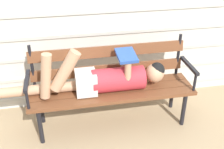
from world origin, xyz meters
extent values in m
plane|color=tan|center=(0.00, 0.00, 0.00)|extent=(12.00, 12.00, 0.00)
cube|color=beige|center=(0.00, 0.66, 1.09)|extent=(5.31, 0.06, 2.18)
cube|color=#B7B7AD|center=(0.00, 0.63, 0.12)|extent=(5.31, 0.02, 0.04)
cube|color=#B7B7AD|center=(0.00, 0.63, 0.36)|extent=(5.31, 0.02, 0.04)
cube|color=#B7B7AD|center=(0.00, 0.63, 0.61)|extent=(5.31, 0.02, 0.04)
cube|color=#B7B7AD|center=(0.00, 0.63, 0.85)|extent=(5.31, 0.02, 0.04)
cube|color=#B7B7AD|center=(0.00, 0.63, 1.09)|extent=(5.31, 0.02, 0.04)
cube|color=brown|center=(0.00, 0.01, 0.41)|extent=(1.66, 0.13, 0.04)
cube|color=brown|center=(0.00, 0.15, 0.41)|extent=(1.66, 0.13, 0.04)
cube|color=brown|center=(0.00, 0.29, 0.41)|extent=(1.66, 0.13, 0.04)
cube|color=brown|center=(0.00, 0.35, 0.55)|extent=(1.60, 0.05, 0.11)
cube|color=brown|center=(0.00, 0.35, 0.76)|extent=(1.60, 0.05, 0.11)
cylinder|color=black|center=(-0.77, 0.35, 0.66)|extent=(0.03, 0.03, 0.47)
cylinder|color=black|center=(0.77, 0.35, 0.66)|extent=(0.03, 0.03, 0.47)
cylinder|color=black|center=(-0.73, -0.01, 0.19)|extent=(0.04, 0.04, 0.39)
cylinder|color=black|center=(0.73, -0.01, 0.19)|extent=(0.04, 0.04, 0.39)
cylinder|color=black|center=(-0.73, 0.31, 0.19)|extent=(0.04, 0.04, 0.39)
cylinder|color=black|center=(0.73, 0.31, 0.19)|extent=(0.04, 0.04, 0.39)
cube|color=black|center=(-0.81, 0.15, 0.62)|extent=(0.04, 0.39, 0.03)
cylinder|color=black|center=(-0.81, -0.01, 0.52)|extent=(0.03, 0.03, 0.20)
cube|color=black|center=(0.81, 0.15, 0.62)|extent=(0.04, 0.39, 0.03)
cylinder|color=black|center=(0.81, -0.01, 0.52)|extent=(0.03, 0.03, 0.20)
cylinder|color=#B72D38|center=(0.06, 0.15, 0.54)|extent=(0.52, 0.24, 0.24)
cube|color=silver|center=(-0.26, 0.15, 0.54)|extent=(0.20, 0.23, 0.21)
sphere|color=tan|center=(0.44, 0.15, 0.57)|extent=(0.19, 0.19, 0.19)
sphere|color=black|center=(0.46, 0.15, 0.61)|extent=(0.16, 0.16, 0.16)
cylinder|color=tan|center=(-0.45, 0.09, 0.72)|extent=(0.31, 0.11, 0.42)
cylinder|color=tan|center=(-0.63, 0.09, 0.68)|extent=(0.15, 0.09, 0.45)
cylinder|color=tan|center=(-0.75, 0.21, 0.48)|extent=(0.82, 0.10, 0.10)
cylinder|color=tan|center=(0.14, 0.07, 0.66)|extent=(0.06, 0.06, 0.24)
cylinder|color=tan|center=(0.14, 0.23, 0.66)|extent=(0.06, 0.06, 0.24)
cube|color=#284C9E|center=(0.14, 0.15, 0.80)|extent=(0.18, 0.26, 0.06)
camera|label=1|loc=(-0.45, -2.19, 1.96)|focal=44.97mm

